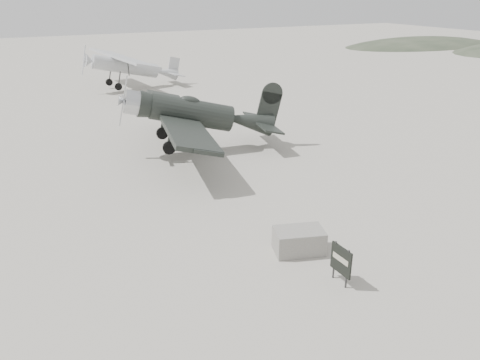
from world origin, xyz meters
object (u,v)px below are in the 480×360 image
at_px(lowwing_monoplane, 199,114).
at_px(highwing_monoplane, 130,64).
at_px(sign_board, 341,261).
at_px(equipment_block, 299,241).

relative_size(lowwing_monoplane, highwing_monoplane, 0.99).
height_order(lowwing_monoplane, highwing_monoplane, lowwing_monoplane).
bearing_deg(sign_board, highwing_monoplane, 84.83).
xyz_separation_m(highwing_monoplane, equipment_block, (-2.01, -28.78, -1.69)).
bearing_deg(lowwing_monoplane, highwing_monoplane, 97.28).
height_order(equipment_block, sign_board, sign_board).
xyz_separation_m(lowwing_monoplane, sign_board, (-0.90, -12.88, -1.24)).
distance_m(equipment_block, sign_board, 2.02).
bearing_deg(equipment_block, highwing_monoplane, 86.00).
height_order(lowwing_monoplane, sign_board, lowwing_monoplane).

